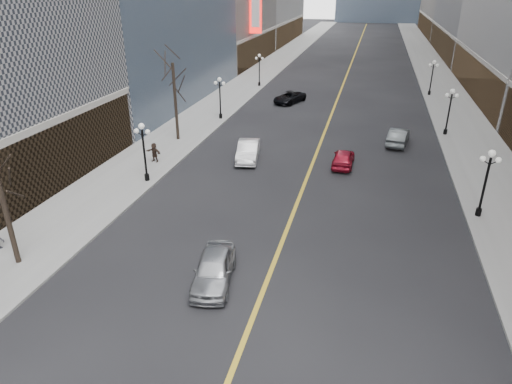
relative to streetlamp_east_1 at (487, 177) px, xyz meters
The scene contains 16 objects.
sidewalk_east 40.16m from the streetlamp_east_1, 86.85° to the left, with size 6.00×230.00×0.15m, color gray.
sidewalk_west 47.68m from the streetlamp_east_1, 122.82° to the left, with size 6.00×230.00×0.15m, color gray.
lane_line 51.45m from the streetlamp_east_1, 103.28° to the left, with size 0.25×200.00×0.02m, color gold.
streetlamp_east_1 is the anchor object (origin of this frame).
streetlamp_east_2 18.00m from the streetlamp_east_1, 90.00° to the left, with size 1.26×0.44×4.52m.
streetlamp_east_3 36.00m from the streetlamp_east_1, 90.00° to the left, with size 1.26×0.44×4.52m.
streetlamp_west_1 23.60m from the streetlamp_east_1, behind, with size 1.26×0.44×4.52m.
streetlamp_west_2 29.68m from the streetlamp_east_1, 142.67° to the left, with size 1.26×0.44×4.52m.
streetlamp_west_3 43.05m from the streetlamp_east_1, 123.25° to the left, with size 1.26×0.44×4.52m.
tree_west_far 27.41m from the streetlamp_east_1, 158.43° to the left, with size 3.60×3.60×7.92m.
car_nb_near 18.20m from the streetlamp_east_1, 142.86° to the right, with size 1.89×4.70×1.60m, color #9DA0A4.
car_nb_mid 18.68m from the streetlamp_east_1, 159.17° to the left, with size 1.71×4.91×1.62m, color silver.
car_nb_far 32.72m from the streetlamp_east_1, 122.54° to the left, with size 2.33×5.05×1.40m, color black.
car_sb_mid 11.89m from the streetlamp_east_1, 142.51° to the left, with size 1.67×4.16×1.42m, color maroon.
car_sb_far 14.93m from the streetlamp_east_1, 108.48° to the left, with size 1.64×4.71×1.55m, color #515759.
ped_west_far 25.15m from the streetlamp_east_1, behind, with size 1.52×0.44×1.64m, color #2D2019.
Camera 1 is at (4.21, 0.86, 14.05)m, focal length 32.00 mm.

